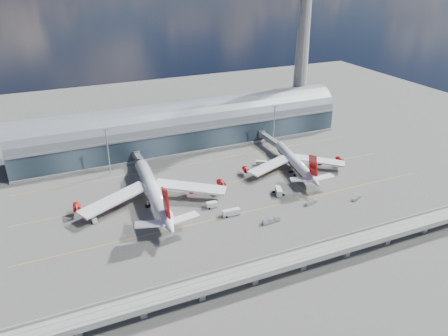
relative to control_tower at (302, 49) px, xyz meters
name	(u,v)px	position (x,y,z in m)	size (l,w,h in m)	color
ground	(238,202)	(-85.00, -83.00, -51.64)	(500.00, 500.00, 0.00)	#474744
taxi_lines	(220,182)	(-85.00, -60.89, -51.63)	(200.00, 80.12, 0.01)	gold
terminal	(184,128)	(-85.00, -5.01, -40.30)	(200.00, 30.00, 28.00)	#1F2D35
control_tower	(302,49)	(0.00, 0.00, 0.00)	(19.00, 19.00, 103.00)	gray
guideway	(303,257)	(-85.00, -138.00, -46.34)	(220.00, 8.50, 7.20)	gray
floodlight_mast_left	(108,151)	(-135.00, -28.00, -38.00)	(3.00, 0.70, 25.70)	gray
floodlight_mast_right	(274,125)	(-35.00, -28.00, -38.00)	(3.00, 0.70, 25.70)	gray
airliner_left	(153,192)	(-122.32, -69.18, -45.03)	(72.23, 75.89, 23.12)	white
airliner_right	(295,162)	(-42.22, -64.21, -46.66)	(57.59, 60.26, 19.18)	white
jet_bridge_left	(141,161)	(-118.65, -29.88, -46.46)	(4.40, 28.00, 7.25)	gray
jet_bridge_right	(272,141)	(-38.43, -31.82, -46.46)	(4.40, 32.00, 7.25)	gray
service_truck_0	(93,218)	(-150.76, -72.74, -50.30)	(2.73, 6.43, 2.59)	beige
service_truck_1	(212,205)	(-98.68, -82.87, -50.21)	(5.03, 2.70, 2.84)	beige
service_truck_2	(231,212)	(-93.41, -92.89, -50.08)	(8.35, 2.85, 2.99)	beige
service_truck_3	(279,191)	(-63.85, -84.24, -49.99)	(4.66, 7.13, 3.22)	beige
service_truck_4	(299,174)	(-44.34, -72.05, -50.06)	(3.69, 5.82, 3.12)	beige
service_truck_5	(261,163)	(-55.72, -50.97, -50.17)	(6.26, 4.91, 2.86)	beige
cargo_train_0	(271,221)	(-79.83, -105.48, -50.62)	(8.80, 2.48, 1.94)	gray
cargo_train_1	(357,198)	(-31.96, -103.75, -50.87)	(6.54, 3.96, 1.47)	gray
cargo_train_2	(311,202)	(-54.53, -98.73, -50.83)	(7.06, 2.99, 1.55)	gray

